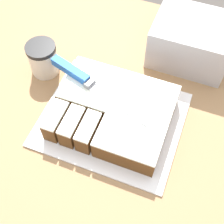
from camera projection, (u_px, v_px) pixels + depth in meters
ground_plane at (97, 220)px, 1.56m from camera, size 8.00×8.00×0.00m
countertop at (92, 189)px, 1.18m from camera, size 1.40×1.10×0.91m
cake_board at (112, 119)px, 0.82m from camera, size 0.36×0.30×0.01m
cake at (114, 111)px, 0.79m from camera, size 0.29×0.24×0.06m
knife at (81, 77)px, 0.80m from camera, size 0.30×0.11×0.02m
coffee_cup at (43, 59)px, 0.87m from camera, size 0.08×0.08×0.10m
storage_box at (192, 41)px, 0.89m from camera, size 0.22×0.18×0.13m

